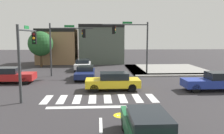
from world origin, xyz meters
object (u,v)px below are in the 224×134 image
object	(u,v)px
car_blue	(212,81)
car_yellow	(113,81)
car_red	(11,75)
traffic_signal_northwest	(65,40)
traffic_signal_northeast	(132,38)
traffic_signal_southwest	(27,47)
car_navy	(85,72)
car_green	(147,128)
car_white	(83,64)
roadside_tree	(41,44)

from	to	relation	value
car_blue	car_yellow	xyz separation A→B (m)	(-8.13, 0.65, -0.01)
car_yellow	car_red	bearing A→B (deg)	-20.38
traffic_signal_northwest	traffic_signal_northeast	distance (m)	7.58
traffic_signal_northwest	traffic_signal_southwest	bearing A→B (deg)	-99.77
car_navy	car_blue	size ratio (longest dim) A/B	1.06
car_blue	car_green	bearing A→B (deg)	52.30
car_navy	car_green	xyz separation A→B (m)	(3.36, -15.76, 0.09)
car_white	car_green	world-z (taller)	car_green
traffic_signal_northwest	car_yellow	size ratio (longest dim) A/B	1.32
car_navy	traffic_signal_northeast	bearing A→B (deg)	113.04
car_blue	roadside_tree	size ratio (longest dim) A/B	0.85
car_yellow	car_white	bearing A→B (deg)	-74.78
traffic_signal_northwest	car_white	world-z (taller)	traffic_signal_northwest
car_navy	roadside_tree	world-z (taller)	roadside_tree
traffic_signal_northeast	car_green	world-z (taller)	traffic_signal_northeast
traffic_signal_northwest	car_green	distance (m)	18.66
car_white	car_blue	bearing A→B (deg)	41.90
traffic_signal_southwest	car_red	distance (m)	6.75
car_green	car_yellow	bearing A→B (deg)	4.23
car_blue	car_yellow	size ratio (longest dim) A/B	0.99
traffic_signal_northeast	car_red	size ratio (longest dim) A/B	1.48
car_blue	car_yellow	distance (m)	8.16
traffic_signal_northeast	roadside_tree	bearing A→B (deg)	-32.85
car_navy	car_red	xyz separation A→B (m)	(-6.91, -2.03, 0.11)
traffic_signal_southwest	roadside_tree	bearing A→B (deg)	10.38
traffic_signal_southwest	car_white	size ratio (longest dim) A/B	1.11
traffic_signal_northeast	car_white	bearing A→B (deg)	-35.35
car_yellow	car_blue	bearing A→B (deg)	175.43
traffic_signal_northwest	car_navy	distance (m)	4.39
car_blue	roadside_tree	world-z (taller)	roadside_tree
traffic_signal_northeast	car_yellow	xyz separation A→B (m)	(-2.71, -7.82, -3.52)
traffic_signal_southwest	car_yellow	world-z (taller)	traffic_signal_southwest
traffic_signal_northeast	car_white	distance (m)	8.15
traffic_signal_southwest	car_white	xyz separation A→B (m)	(3.12, 13.80, -2.89)
car_white	car_blue	world-z (taller)	car_blue
car_white	car_navy	world-z (taller)	car_white
car_navy	roadside_tree	bearing A→B (deg)	-145.57
car_yellow	traffic_signal_northeast	bearing A→B (deg)	-109.09
traffic_signal_southwest	traffic_signal_northeast	distance (m)	13.21
traffic_signal_northeast	roadside_tree	world-z (taller)	traffic_signal_northeast
car_white	car_red	size ratio (longest dim) A/B	1.14
car_red	roadside_tree	bearing A→B (deg)	90.41
traffic_signal_southwest	car_red	world-z (taller)	traffic_signal_southwest
traffic_signal_northeast	car_blue	distance (m)	10.66
traffic_signal_northwest	car_red	xyz separation A→B (m)	(-4.67, -3.77, -3.23)
traffic_signal_southwest	car_navy	size ratio (longest dim) A/B	1.11
traffic_signal_northwest	car_white	distance (m)	5.98
car_blue	car_red	bearing A→B (deg)	-13.34
car_green	traffic_signal_northeast	bearing A→B (deg)	-6.19
car_red	roadside_tree	size ratio (longest dim) A/B	0.79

